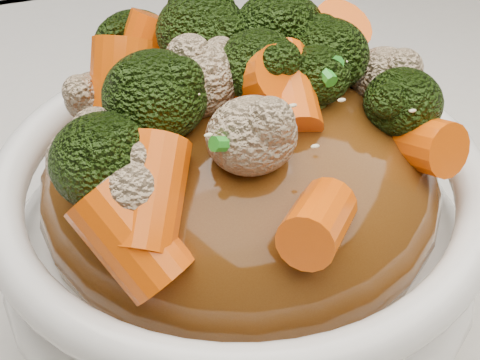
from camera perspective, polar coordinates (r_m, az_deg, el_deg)
name	(u,v)px	position (r m, az deg, el deg)	size (l,w,h in m)	color
tablecloth	(299,285)	(0.44, 4.58, -8.12)	(1.20, 0.80, 0.04)	silver
bowl	(240,235)	(0.37, 0.00, -4.26)	(0.23, 0.23, 0.09)	white
sauce_base	(240,185)	(0.35, 0.00, -0.42)	(0.19, 0.19, 0.10)	#58300F
carrots	(240,60)	(0.31, 0.00, 9.31)	(0.19, 0.19, 0.05)	#FF5E08
broccoli	(240,62)	(0.31, 0.00, 9.14)	(0.19, 0.19, 0.05)	black
cauliflower	(240,67)	(0.31, 0.00, 8.79)	(0.19, 0.19, 0.04)	tan
scallions	(240,57)	(0.31, 0.00, 9.49)	(0.14, 0.14, 0.02)	#269522
sesame_seeds	(240,57)	(0.31, 0.00, 9.49)	(0.17, 0.17, 0.01)	beige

